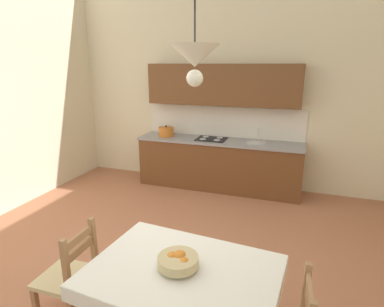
{
  "coord_description": "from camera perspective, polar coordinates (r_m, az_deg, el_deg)",
  "views": [
    {
      "loc": [
        1.3,
        -2.7,
        2.2
      ],
      "look_at": [
        -0.01,
        1.12,
        1.04
      ],
      "focal_mm": 29.42,
      "sensor_mm": 36.0,
      "label": 1
    }
  ],
  "objects": [
    {
      "name": "fruit_bowl",
      "position": [
        2.42,
        -2.52,
        -18.86
      ],
      "size": [
        0.3,
        0.3,
        0.12
      ],
      "color": "tan",
      "rests_on": "dining_table"
    },
    {
      "name": "dining_chair_tv_side",
      "position": [
        3.07,
        -21.3,
        -20.14
      ],
      "size": [
        0.43,
        0.43,
        0.93
      ],
      "color": "#D1BC89",
      "rests_on": "ground_plane"
    },
    {
      "name": "pendant_lamp",
      "position": [
        2.08,
        0.51,
        17.06
      ],
      "size": [
        0.32,
        0.32,
        0.81
      ],
      "color": "black"
    },
    {
      "name": "wall_back",
      "position": [
        5.79,
        6.23,
        15.18
      ],
      "size": [
        6.25,
        0.12,
        4.26
      ],
      "primitive_type": "cube",
      "color": "beige",
      "rests_on": "ground_plane"
    },
    {
      "name": "kitchen_cabinetry",
      "position": [
        5.64,
        4.98,
        2.11
      ],
      "size": [
        2.92,
        0.63,
        2.2
      ],
      "color": "brown",
      "rests_on": "ground_plane"
    },
    {
      "name": "ground_plane",
      "position": [
        3.75,
        -5.76,
        -20.97
      ],
      "size": [
        6.25,
        6.37,
        0.1
      ],
      "primitive_type": "cube",
      "color": "#AD6B4C"
    },
    {
      "name": "dining_table",
      "position": [
        2.52,
        -1.71,
        -22.55
      ],
      "size": [
        1.45,
        1.09,
        0.75
      ],
      "color": "brown",
      "rests_on": "ground_plane"
    }
  ]
}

